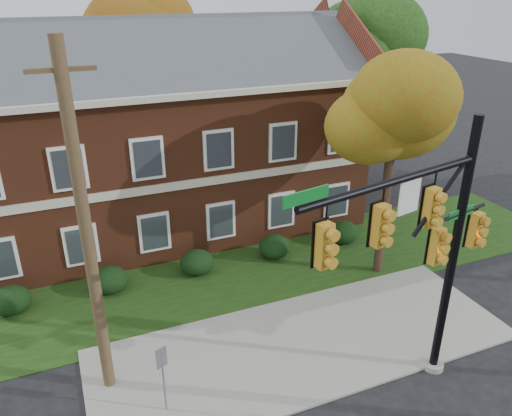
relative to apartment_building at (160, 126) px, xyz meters
name	(u,v)px	position (x,y,z in m)	size (l,w,h in m)	color
ground	(319,364)	(2.00, -11.95, -4.99)	(120.00, 120.00, 0.00)	black
sidewalk	(304,344)	(2.00, -10.95, -4.95)	(14.00, 5.00, 0.08)	gray
grass_strip	(249,271)	(2.00, -5.95, -4.97)	(30.00, 6.00, 0.04)	#193811
apartment_building	(160,126)	(0.00, 0.00, 0.00)	(18.80, 8.80, 9.74)	brown
hedge_far_left	(11,300)	(-7.00, -5.25, -4.46)	(1.40, 1.26, 1.05)	black
hedge_left	(110,280)	(-3.50, -5.25, -4.46)	(1.40, 1.26, 1.05)	black
hedge_center	(197,262)	(0.00, -5.25, -4.46)	(1.40, 1.26, 1.05)	black
hedge_right	(274,247)	(3.50, -5.25, -4.46)	(1.40, 1.26, 1.05)	black
hedge_far_right	(343,233)	(7.00, -5.25, -4.46)	(1.40, 1.26, 1.05)	black
tree_near_right	(402,114)	(7.22, -8.09, 1.68)	(4.50, 4.25, 8.58)	black
tree_right_rear	(362,43)	(11.31, 0.86, 3.13)	(6.30, 5.95, 10.62)	black
tree_far_rear	(147,25)	(1.34, 7.84, 3.86)	(6.84, 6.46, 11.52)	black
traffic_signal	(425,239)	(3.80, -13.75, -0.01)	(7.07, 1.64, 8.02)	gray
utility_pole	(87,234)	(-4.23, -10.33, 0.08)	(1.56, 0.34, 10.00)	#4E3824
sign_post	(163,369)	(-2.90, -11.98, -3.47)	(0.31, 0.16, 2.23)	slate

